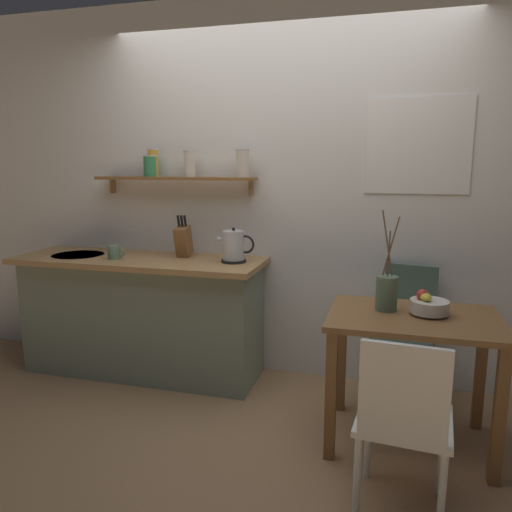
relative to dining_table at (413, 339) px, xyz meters
name	(u,v)px	position (x,y,z in m)	size (l,w,h in m)	color
ground_plane	(261,408)	(-0.90, 0.16, -0.61)	(14.00, 14.00, 0.00)	#A87F56
back_wall	(312,193)	(-0.70, 0.81, 0.74)	(6.80, 0.11, 2.70)	white
kitchen_counter	(142,314)	(-1.90, 0.47, -0.16)	(1.83, 0.63, 0.89)	gray
wall_shelf	(180,171)	(-1.65, 0.65, 0.89)	(1.22, 0.20, 0.33)	brown
dining_table	(413,339)	(0.00, 0.00, 0.00)	(0.91, 0.65, 0.75)	brown
dining_chair_near	(403,418)	(-0.05, -0.65, -0.13)	(0.44, 0.44, 0.85)	white
dining_chair_far	(406,327)	(-0.02, 0.57, -0.12)	(0.46, 0.47, 0.89)	#4C6B5B
fruit_bowl	(428,305)	(0.07, 0.04, 0.19)	(0.21, 0.21, 0.14)	silver
twig_vase	(387,292)	(-0.15, 0.06, 0.24)	(0.12, 0.12, 0.56)	#567056
electric_kettle	(234,247)	(-1.18, 0.48, 0.38)	(0.26, 0.17, 0.24)	black
knife_block	(183,241)	(-1.59, 0.55, 0.40)	(0.09, 0.16, 0.31)	brown
coffee_mug_by_sink	(115,252)	(-2.04, 0.36, 0.32)	(0.13, 0.09, 0.10)	slate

